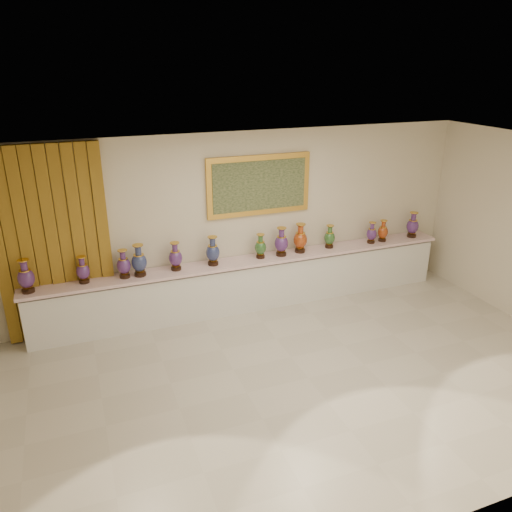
% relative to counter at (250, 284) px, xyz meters
% --- Properties ---
extents(ground, '(8.00, 8.00, 0.00)m').
position_rel_counter_xyz_m(ground, '(0.00, -2.27, -0.44)').
color(ground, beige).
rests_on(ground, ground).
extents(room, '(8.00, 8.00, 8.00)m').
position_rel_counter_xyz_m(room, '(-2.51, 0.17, 1.16)').
color(room, beige).
rests_on(room, ground).
extents(counter, '(7.28, 0.48, 0.90)m').
position_rel_counter_xyz_m(counter, '(0.00, 0.00, 0.00)').
color(counter, white).
rests_on(counter, ground).
extents(vase_0, '(0.29, 0.29, 0.51)m').
position_rel_counter_xyz_m(vase_0, '(-3.45, -0.05, 0.69)').
color(vase_0, black).
rests_on(vase_0, counter).
extents(vase_1, '(0.26, 0.26, 0.42)m').
position_rel_counter_xyz_m(vase_1, '(-2.67, 0.00, 0.65)').
color(vase_1, black).
rests_on(vase_1, counter).
extents(vase_2, '(0.23, 0.23, 0.45)m').
position_rel_counter_xyz_m(vase_2, '(-2.07, -0.02, 0.67)').
color(vase_2, black).
rests_on(vase_2, counter).
extents(vase_3, '(0.31, 0.31, 0.51)m').
position_rel_counter_xyz_m(vase_3, '(-1.84, -0.03, 0.69)').
color(vase_3, black).
rests_on(vase_3, counter).
extents(vase_4, '(0.26, 0.26, 0.46)m').
position_rel_counter_xyz_m(vase_4, '(-1.27, -0.00, 0.67)').
color(vase_4, black).
rests_on(vase_4, counter).
extents(vase_5, '(0.23, 0.23, 0.49)m').
position_rel_counter_xyz_m(vase_5, '(-0.65, -0.01, 0.68)').
color(vase_5, black).
rests_on(vase_5, counter).
extents(vase_6, '(0.24, 0.24, 0.42)m').
position_rel_counter_xyz_m(vase_6, '(0.19, -0.00, 0.65)').
color(vase_6, black).
rests_on(vase_6, counter).
extents(vase_7, '(0.28, 0.28, 0.50)m').
position_rel_counter_xyz_m(vase_7, '(0.56, -0.03, 0.69)').
color(vase_7, black).
rests_on(vase_7, counter).
extents(vase_8, '(0.30, 0.30, 0.52)m').
position_rel_counter_xyz_m(vase_8, '(0.93, 0.00, 0.70)').
color(vase_8, black).
rests_on(vase_8, counter).
extents(vase_9, '(0.23, 0.23, 0.42)m').
position_rel_counter_xyz_m(vase_9, '(1.52, 0.02, 0.65)').
color(vase_9, black).
rests_on(vase_9, counter).
extents(vase_10, '(0.24, 0.24, 0.40)m').
position_rel_counter_xyz_m(vase_10, '(2.36, -0.04, 0.64)').
color(vase_10, black).
rests_on(vase_10, counter).
extents(vase_11, '(0.23, 0.23, 0.40)m').
position_rel_counter_xyz_m(vase_11, '(2.61, -0.03, 0.64)').
color(vase_11, black).
rests_on(vase_11, counter).
extents(vase_12, '(0.27, 0.27, 0.48)m').
position_rel_counter_xyz_m(vase_12, '(3.27, -0.03, 0.68)').
color(vase_12, black).
rests_on(vase_12, counter).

